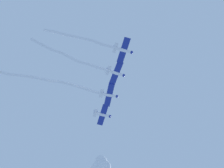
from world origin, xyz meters
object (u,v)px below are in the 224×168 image
(airplane_slot, at_px, (103,115))
(airplane_left_wing, at_px, (116,73))
(airplane_lead, at_px, (123,50))
(airplane_right_wing, at_px, (109,95))

(airplane_slot, bearing_deg, airplane_left_wing, -89.73)
(airplane_lead, bearing_deg, airplane_right_wing, 89.60)
(airplane_right_wing, bearing_deg, airplane_left_wing, -86.00)
(airplane_lead, xyz_separation_m, airplane_right_wing, (12.68, -4.11, 0.00))
(airplane_lead, bearing_deg, airplane_slot, 89.60)
(airplane_left_wing, distance_m, airplane_slot, 13.33)
(airplane_left_wing, xyz_separation_m, airplane_slot, (12.68, -4.11, 0.00))
(airplane_left_wing, relative_size, airplane_right_wing, 1.01)
(airplane_left_wing, bearing_deg, airplane_slot, 86.23)
(airplane_lead, relative_size, airplane_left_wing, 1.00)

